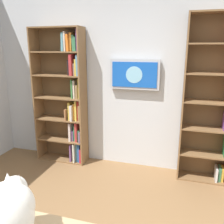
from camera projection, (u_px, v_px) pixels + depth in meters
wall_back at (134, 78)px, 3.51m from camera, size 4.52×0.06×2.70m
bookshelf_left at (224, 103)px, 3.09m from camera, size 0.83×0.28×2.19m
bookshelf_right at (66, 98)px, 3.72m from camera, size 0.80×0.28×2.06m
wall_mounted_tv at (135, 75)px, 3.41m from camera, size 0.71×0.07×0.42m
cat at (0, 219)px, 1.24m from camera, size 0.33×0.57×0.38m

